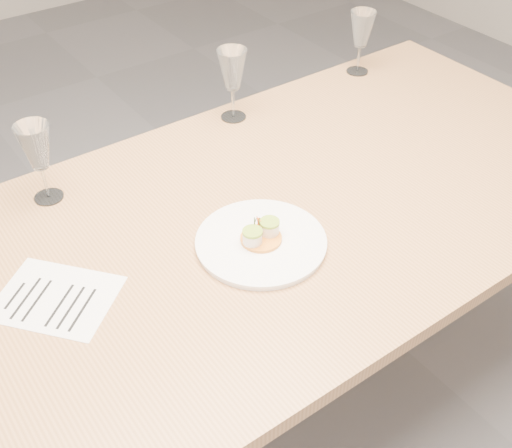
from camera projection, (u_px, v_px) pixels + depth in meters
ground at (220, 417)px, 2.00m from camera, size 7.00×7.00×0.00m
dining_table at (210, 257)px, 1.56m from camera, size 2.40×1.00×0.75m
dinner_plate at (261, 241)px, 1.49m from camera, size 0.31×0.31×0.08m
recipe_sheet at (56, 298)px, 1.37m from camera, size 0.31×0.31×0.00m
wine_glass_0 at (36, 148)px, 1.54m from camera, size 0.09×0.09×0.21m
wine_glass_1 at (232, 71)px, 1.85m from camera, size 0.09×0.09×0.22m
wine_glass_2 at (362, 30)px, 2.08m from camera, size 0.08×0.08×0.21m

